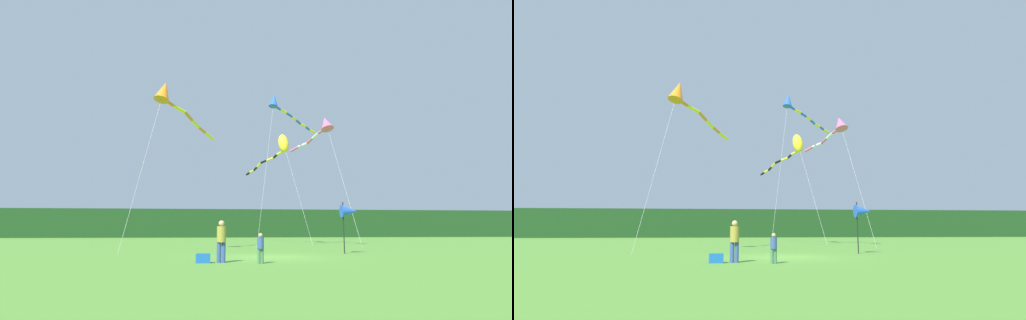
# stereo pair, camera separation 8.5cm
# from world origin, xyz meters

# --- Properties ---
(ground_plane) EXTENTS (120.00, 120.00, 0.00)m
(ground_plane) POSITION_xyz_m (0.00, 0.00, 0.00)
(ground_plane) COLOR #4C842D
(distant_treeline) EXTENTS (108.00, 2.16, 4.43)m
(distant_treeline) POSITION_xyz_m (0.00, 45.00, 2.22)
(distant_treeline) COLOR #193D19
(distant_treeline) RESTS_ON ground
(person_adult) EXTENTS (0.36, 0.36, 1.66)m
(person_adult) POSITION_xyz_m (-2.37, -2.98, 0.93)
(person_adult) COLOR #334C8C
(person_adult) RESTS_ON ground
(person_child) EXTENTS (0.25, 0.25, 1.16)m
(person_child) POSITION_xyz_m (-0.86, -3.59, 0.65)
(person_child) COLOR #3F724C
(person_child) RESTS_ON ground
(cooler_box) EXTENTS (0.56, 0.31, 0.37)m
(cooler_box) POSITION_xyz_m (-3.08, -3.08, 0.18)
(cooler_box) COLOR #1959B2
(cooler_box) RESTS_ON ground
(banner_flag_pole) EXTENTS (0.90, 0.70, 2.79)m
(banner_flag_pole) POSITION_xyz_m (4.74, 2.10, 2.27)
(banner_flag_pole) COLOR black
(banner_flag_pole) RESTS_ON ground
(kite_rainbow) EXTENTS (3.32, 8.14, 10.29)m
(kite_rainbow) POSITION_xyz_m (5.97, 10.90, 9.47)
(kite_rainbow) COLOR #B2B2B2
(kite_rainbow) RESTS_ON ground
(kite_blue) EXTENTS (6.15, 6.59, 12.12)m
(kite_blue) POSITION_xyz_m (2.65, 11.64, 11.21)
(kite_blue) COLOR #B2B2B2
(kite_blue) RESTS_ON ground
(kite_yellow) EXTENTS (4.63, 9.73, 10.02)m
(kite_yellow) POSITION_xyz_m (3.35, 16.23, 8.82)
(kite_yellow) COLOR #B2B2B2
(kite_yellow) RESTS_ON ground
(kite_orange) EXTENTS (4.92, 7.43, 10.60)m
(kite_orange) POSITION_xyz_m (-5.66, 5.34, 9.63)
(kite_orange) COLOR #B2B2B2
(kite_orange) RESTS_ON ground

